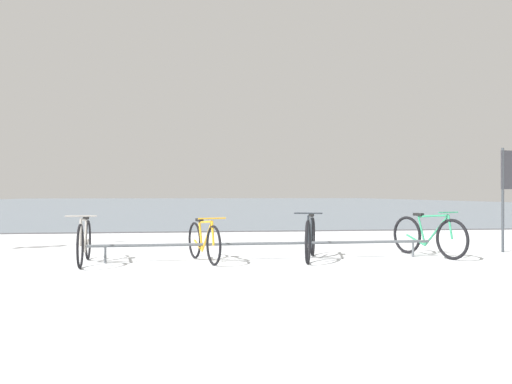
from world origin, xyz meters
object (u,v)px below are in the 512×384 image
bicycle_0 (84,241)px  bicycle_2 (310,238)px  bicycle_3 (429,236)px  bicycle_1 (204,241)px

bicycle_0 → bicycle_2: (3.73, 0.06, 0.01)m
bicycle_0 → bicycle_3: 5.96m
bicycle_0 → bicycle_3: bicycle_3 is taller
bicycle_2 → bicycle_3: size_ratio=1.02×
bicycle_0 → bicycle_1: bearing=0.8°
bicycle_0 → bicycle_3: (5.95, 0.26, 0.00)m
bicycle_2 → bicycle_0: bearing=-179.1°
bicycle_2 → bicycle_3: (2.22, 0.20, -0.00)m
bicycle_2 → bicycle_3: bearing=5.2°
bicycle_1 → bicycle_2: bicycle_2 is taller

